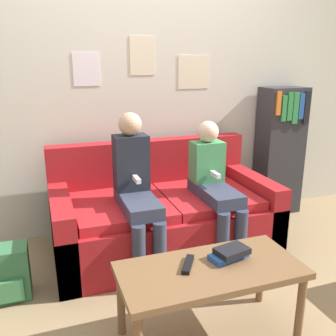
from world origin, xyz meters
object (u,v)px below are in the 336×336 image
object	(u,v)px
person_left	(136,187)
bookshelf	(280,151)
person_right	(215,184)
backpack	(8,273)
coffee_table	(210,276)
tv_remote	(188,264)
couch	(162,215)

from	to	relation	value
person_left	bookshelf	xyz separation A→B (m)	(1.56, 0.55, 0.00)
person_left	bookshelf	world-z (taller)	bookshelf
person_right	backpack	size ratio (longest dim) A/B	2.95
coffee_table	bookshelf	xyz separation A→B (m)	(1.39, 1.40, 0.24)
tv_remote	coffee_table	bearing A→B (deg)	6.92
backpack	coffee_table	bearing A→B (deg)	-35.48
person_left	couch	bearing A→B (deg)	38.11
coffee_table	couch	bearing A→B (deg)	85.25
coffee_table	backpack	bearing A→B (deg)	144.52
person_left	tv_remote	xyz separation A→B (m)	(0.06, -0.80, -0.17)
couch	coffee_table	size ratio (longest dim) A/B	1.75
couch	coffee_table	world-z (taller)	couch
couch	person_right	size ratio (longest dim) A/B	1.65
bookshelf	backpack	size ratio (longest dim) A/B	3.52
person_left	person_right	xyz separation A→B (m)	(0.60, -0.01, -0.04)
tv_remote	backpack	xyz separation A→B (m)	(-0.93, 0.69, -0.27)
couch	backpack	bearing A→B (deg)	-164.18
coffee_table	person_right	bearing A→B (deg)	62.92
couch	person_right	distance (m)	0.50
couch	tv_remote	bearing A→B (deg)	-100.92
coffee_table	person_left	world-z (taller)	person_left
tv_remote	bookshelf	distance (m)	2.02
tv_remote	couch	bearing A→B (deg)	110.67
bookshelf	backpack	distance (m)	2.55
person_left	backpack	distance (m)	0.97
couch	backpack	xyz separation A→B (m)	(-1.12, -0.32, -0.10)
coffee_table	bookshelf	world-z (taller)	bookshelf
tv_remote	backpack	size ratio (longest dim) A/B	0.48
tv_remote	bookshelf	size ratio (longest dim) A/B	0.14
backpack	bookshelf	bearing A→B (deg)	15.34
person_left	person_right	bearing A→B (deg)	-1.27
person_right	bookshelf	world-z (taller)	bookshelf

